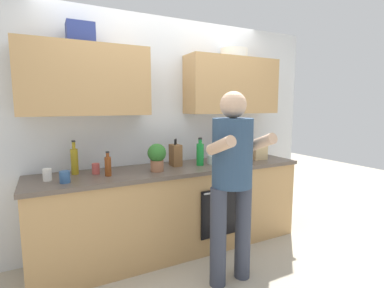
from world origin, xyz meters
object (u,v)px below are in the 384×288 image
at_px(bottle_wine, 247,155).
at_px(grocery_bag_bread, 258,150).
at_px(potted_herb, 157,156).
at_px(bottle_hotsauce, 229,149).
at_px(knife_block, 176,155).
at_px(cup_coffee, 47,175).
at_px(bottle_oil, 74,161).
at_px(bottle_vinegar, 108,166).
at_px(cup_ceramic, 96,169).
at_px(cup_tea, 65,177).
at_px(mixing_bowl, 220,159).
at_px(person_standing, 232,173).
at_px(bottle_soda, 200,154).

xyz_separation_m(bottle_wine, grocery_bag_bread, (0.23, 0.07, 0.03)).
bearing_deg(potted_herb, bottle_hotsauce, 9.81).
distance_m(bottle_hotsauce, knife_block, 0.69).
relative_size(cup_coffee, grocery_bag_bread, 0.48).
xyz_separation_m(bottle_oil, knife_block, (1.00, -0.07, -0.01)).
relative_size(bottle_hotsauce, bottle_vinegar, 1.34).
height_order(cup_ceramic, cup_tea, cup_ceramic).
height_order(bottle_oil, mixing_bowl, bottle_oil).
xyz_separation_m(knife_block, grocery_bag_bread, (1.05, -0.10, -0.01)).
bearing_deg(person_standing, bottle_hotsauce, 57.40).
relative_size(bottle_oil, knife_block, 1.11).
relative_size(person_standing, bottle_wine, 7.48).
distance_m(bottle_hotsauce, cup_coffee, 1.93).
bearing_deg(bottle_hotsauce, cup_ceramic, -179.77).
relative_size(cup_ceramic, cup_tea, 1.01).
distance_m(bottle_wine, knife_block, 0.84).
bearing_deg(knife_block, cup_ceramic, 179.85).
bearing_deg(mixing_bowl, potted_herb, -175.73).
bearing_deg(bottle_vinegar, bottle_soda, 1.84).
height_order(bottle_oil, cup_ceramic, bottle_oil).
distance_m(bottle_hotsauce, bottle_oil, 1.69).
relative_size(bottle_soda, bottle_oil, 0.94).
height_order(cup_tea, knife_block, knife_block).
xyz_separation_m(bottle_oil, cup_tea, (-0.10, -0.28, -0.08)).
relative_size(cup_ceramic, mixing_bowl, 0.34).
distance_m(cup_coffee, knife_block, 1.24).
distance_m(cup_ceramic, grocery_bag_bread, 1.87).
relative_size(bottle_hotsauce, mixing_bowl, 1.04).
xyz_separation_m(bottle_oil, bottle_wine, (1.82, -0.24, -0.05)).
bearing_deg(cup_ceramic, mixing_bowl, -4.43).
bearing_deg(bottle_wine, cup_coffee, 177.14).
height_order(person_standing, cup_coffee, person_standing).
bearing_deg(cup_tea, mixing_bowl, 3.84).
relative_size(bottle_vinegar, mixing_bowl, 0.78).
distance_m(cup_tea, mixing_bowl, 1.61).
bearing_deg(cup_coffee, bottle_soda, -1.32).
height_order(person_standing, bottle_hotsauce, person_standing).
bearing_deg(mixing_bowl, bottle_soda, 179.91).
bearing_deg(cup_tea, grocery_bag_bread, 2.90).
distance_m(person_standing, bottle_vinegar, 1.13).
height_order(bottle_wine, cup_tea, bottle_wine).
bearing_deg(mixing_bowl, bottle_vinegar, -178.56).
distance_m(bottle_hotsauce, mixing_bowl, 0.23).
relative_size(bottle_vinegar, knife_block, 0.79).
xyz_separation_m(cup_tea, grocery_bag_bread, (2.15, 0.11, 0.06)).
height_order(bottle_hotsauce, bottle_oil, bottle_oil).
bearing_deg(cup_coffee, cup_ceramic, 9.38).
relative_size(bottle_hotsauce, bottle_soda, 1.02).
bearing_deg(grocery_bag_bread, bottle_oil, 175.15).
distance_m(cup_tea, grocery_bag_bread, 2.16).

